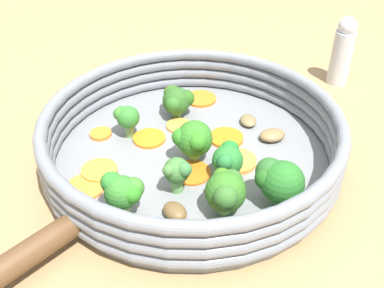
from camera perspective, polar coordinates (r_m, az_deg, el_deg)
ground_plane at (r=0.57m, az=0.00°, el=-2.03°), size 4.00×4.00×0.00m
skillet at (r=0.57m, az=0.00°, el=-1.63°), size 0.35×0.35×0.01m
skillet_rim_wall at (r=0.54m, az=0.00°, el=1.28°), size 0.36×0.36×0.06m
skillet_rivet_left at (r=0.51m, az=-16.15°, el=-7.26°), size 0.01×0.01×0.01m
skillet_rivet_right at (r=0.46m, az=-10.20°, el=-12.26°), size 0.01×0.01×0.01m
carrot_slice_0 at (r=0.61m, az=-1.67°, el=2.33°), size 0.05×0.05×0.00m
carrot_slice_1 at (r=0.53m, az=-0.02°, el=-3.64°), size 0.05×0.05×0.00m
carrot_slice_2 at (r=0.55m, az=5.77°, el=-2.10°), size 0.06×0.06×0.01m
carrot_slice_3 at (r=0.59m, az=4.37°, el=0.79°), size 0.06×0.06×0.00m
carrot_slice_4 at (r=0.61m, az=-11.34°, el=1.50°), size 0.03×0.03×0.00m
carrot_slice_5 at (r=0.53m, az=-13.41°, el=-5.33°), size 0.05×0.05×0.00m
carrot_slice_6 at (r=0.54m, az=-11.68°, el=-3.35°), size 0.04×0.04×0.01m
carrot_slice_7 at (r=0.67m, az=1.13°, el=5.77°), size 0.06×0.06×0.00m
carrot_slice_8 at (r=0.46m, az=0.02°, el=-11.53°), size 0.04×0.04×0.00m
carrot_slice_9 at (r=0.59m, az=-5.46°, el=0.73°), size 0.04×0.04×0.00m
broccoli_floret_0 at (r=0.49m, az=-1.87°, el=-3.55°), size 0.03×0.03×0.04m
broccoli_floret_1 at (r=0.47m, az=-8.77°, el=-5.95°), size 0.05×0.04×0.05m
broccoli_floret_2 at (r=0.58m, az=-8.34°, el=3.44°), size 0.03×0.03×0.04m
broccoli_floret_3 at (r=0.62m, az=-1.95°, el=5.60°), size 0.05×0.05×0.04m
broccoli_floret_4 at (r=0.51m, az=4.56°, el=-1.91°), size 0.04×0.05×0.04m
broccoli_floret_5 at (r=0.47m, az=4.33°, el=-5.91°), size 0.04×0.06×0.05m
broccoli_floret_6 at (r=0.48m, az=10.89°, el=-4.56°), size 0.05×0.05×0.06m
broccoli_floret_7 at (r=0.53m, az=0.16°, el=0.61°), size 0.05×0.05×0.05m
mushroom_piece_0 at (r=0.62m, az=7.16°, el=2.97°), size 0.03×0.04×0.01m
mushroom_piece_1 at (r=0.48m, az=-2.20°, el=-8.54°), size 0.04×0.03×0.01m
mushroom_piece_2 at (r=0.59m, az=10.15°, el=1.11°), size 0.04×0.04×0.01m
salt_shaker at (r=0.75m, az=18.57°, el=11.10°), size 0.03×0.03×0.11m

